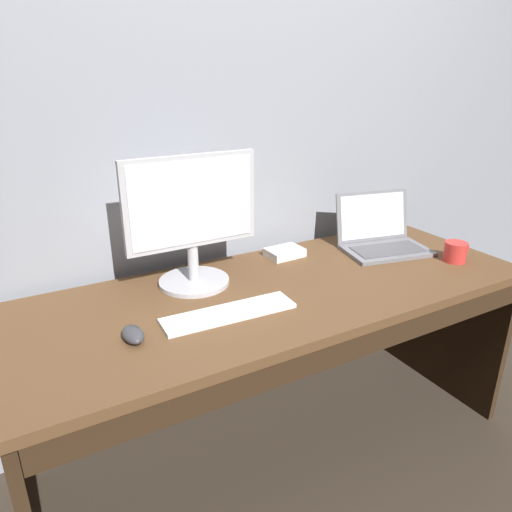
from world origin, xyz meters
The scene contains 9 objects.
ground_plane centered at (0.00, 0.00, 0.00)m, with size 14.00×14.00×0.00m, color #382D23.
back_wall centered at (0.00, 0.42, 1.51)m, with size 5.08×0.04×3.02m, color gray.
desk centered at (0.00, -0.02, 0.57)m, with size 1.87×0.72×0.73m.
laptop_space_gray centered at (0.59, 0.12, 0.78)m, with size 0.40×0.34×0.23m.
external_monitor centered at (-0.26, 0.17, 0.97)m, with size 0.48×0.26×0.47m.
wired_keyboard centered at (-0.26, -0.10, 0.74)m, with size 0.44×0.13×0.02m.
computer_mouse centered at (-0.57, -0.10, 0.75)m, with size 0.06×0.10×0.04m, color #38383D.
external_drive_box centered at (0.17, 0.25, 0.75)m, with size 0.15×0.11×0.03m, color silver.
coffee_mug centered at (0.75, -0.14, 0.77)m, with size 0.13×0.09×0.08m.
Camera 1 is at (-0.84, -1.31, 1.47)m, focal length 33.38 mm.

